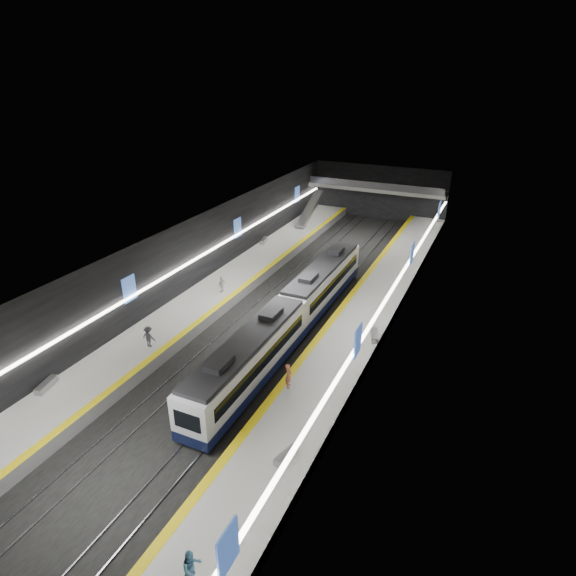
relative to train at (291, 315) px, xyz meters
The scene contains 26 objects.
ground 4.21m from the train, 134.07° to the left, with size 70.00×70.00×0.00m, color black.
ceiling 6.83m from the train, 134.07° to the left, with size 20.00×70.00×0.04m, color beige.
wall_left 12.89m from the train, 168.33° to the left, with size 0.04×70.00×8.00m, color black.
wall_right 8.13m from the train, 19.00° to the left, with size 0.04×70.00×8.00m, color black.
wall_back 37.71m from the train, 93.81° to the left, with size 20.00×0.04×8.00m, color black.
platform_left 10.47m from the train, 165.52° to the left, with size 5.00×70.00×1.00m, color slate.
tile_surface_left 10.40m from the train, 165.52° to the left, with size 5.00×70.00×0.02m, color #B8B8B3.
tactile_strip_left 8.30m from the train, 161.68° to the left, with size 0.60×70.00×0.02m, color yellow.
platform_right 5.88m from the train, 27.32° to the left, with size 5.00×70.00×1.00m, color slate.
tile_surface_right 5.75m from the train, 27.32° to the left, with size 5.00×70.00×0.02m, color #B8B8B3.
tactile_strip_right 3.99m from the train, 42.68° to the left, with size 0.60×70.00×0.02m, color yellow.
rails 4.18m from the train, 134.07° to the left, with size 6.52×70.00×0.12m.
train is the anchor object (origin of this frame).
ad_posters 4.94m from the train, 124.91° to the left, with size 19.94×53.50×2.20m.
cove_light_left 12.67m from the train, 168.14° to the left, with size 0.25×68.60×0.12m, color white.
cove_light_right 7.91m from the train, 19.48° to the left, with size 0.25×68.60×0.12m, color white.
mezzanine_bridge 35.71m from the train, 94.03° to the left, with size 20.00×3.00×1.50m.
escalator 30.29m from the train, 109.28° to the left, with size 1.20×8.00×0.60m, color #99999E.
bench_left_near 19.20m from the train, 128.73° to the right, with size 0.54×1.94×0.47m, color #99999E.
bench_left_far 21.76m from the train, 123.51° to the left, with size 0.52×1.89×0.46m, color #99999E.
bench_right_near 15.25m from the train, 66.72° to the right, with size 0.48×1.75×0.43m, color #99999E.
bench_right_far 7.17m from the train, ahead, with size 0.53×1.92×0.47m, color #99999E.
passenger_right_a 8.48m from the train, 66.91° to the right, with size 0.68×0.44×1.86m, color #BB6145.
passenger_right_b 22.95m from the train, 76.39° to the right, with size 0.94×0.74×1.94m, color teal.
passenger_left_a 9.74m from the train, 159.11° to the left, with size 0.98×0.41×1.67m, color #BDB6AD.
passenger_left_b 11.78m from the train, 139.79° to the right, with size 1.15×0.66×1.78m, color #3A383F.
Camera 1 is at (17.30, -35.47, 21.63)m, focal length 30.00 mm.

